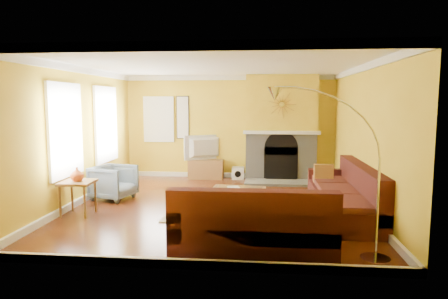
# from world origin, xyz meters

# --- Properties ---
(floor) EXTENTS (5.50, 6.00, 0.02)m
(floor) POSITION_xyz_m (0.00, 0.00, -0.01)
(floor) COLOR #602B14
(floor) RESTS_ON ground
(ceiling) EXTENTS (5.50, 6.00, 0.02)m
(ceiling) POSITION_xyz_m (0.00, 0.00, 2.71)
(ceiling) COLOR white
(ceiling) RESTS_ON ground
(wall_back) EXTENTS (5.50, 0.02, 2.70)m
(wall_back) POSITION_xyz_m (0.00, 3.01, 1.35)
(wall_back) COLOR gold
(wall_back) RESTS_ON ground
(wall_front) EXTENTS (5.50, 0.02, 2.70)m
(wall_front) POSITION_xyz_m (0.00, -3.01, 1.35)
(wall_front) COLOR gold
(wall_front) RESTS_ON ground
(wall_left) EXTENTS (0.02, 6.00, 2.70)m
(wall_left) POSITION_xyz_m (-2.76, 0.00, 1.35)
(wall_left) COLOR gold
(wall_left) RESTS_ON ground
(wall_right) EXTENTS (0.02, 6.00, 2.70)m
(wall_right) POSITION_xyz_m (2.76, 0.00, 1.35)
(wall_right) COLOR gold
(wall_right) RESTS_ON ground
(baseboard) EXTENTS (5.50, 6.00, 0.12)m
(baseboard) POSITION_xyz_m (0.00, 0.00, 0.06)
(baseboard) COLOR white
(baseboard) RESTS_ON floor
(crown_molding) EXTENTS (5.50, 6.00, 0.12)m
(crown_molding) POSITION_xyz_m (0.00, 0.00, 2.64)
(crown_molding) COLOR white
(crown_molding) RESTS_ON ceiling
(window_left_near) EXTENTS (0.06, 1.22, 1.72)m
(window_left_near) POSITION_xyz_m (-2.72, 1.30, 1.50)
(window_left_near) COLOR white
(window_left_near) RESTS_ON wall_left
(window_left_far) EXTENTS (0.06, 1.22, 1.72)m
(window_left_far) POSITION_xyz_m (-2.72, -0.60, 1.50)
(window_left_far) COLOR white
(window_left_far) RESTS_ON wall_left
(window_back) EXTENTS (0.82, 0.06, 1.22)m
(window_back) POSITION_xyz_m (-1.90, 2.96, 1.55)
(window_back) COLOR white
(window_back) RESTS_ON wall_back
(wall_art) EXTENTS (0.34, 0.04, 1.14)m
(wall_art) POSITION_xyz_m (-1.25, 2.97, 1.60)
(wall_art) COLOR white
(wall_art) RESTS_ON wall_back
(fireplace) EXTENTS (1.80, 0.40, 2.70)m
(fireplace) POSITION_xyz_m (1.35, 2.80, 1.35)
(fireplace) COLOR gray
(fireplace) RESTS_ON floor
(mantel) EXTENTS (1.92, 0.22, 0.08)m
(mantel) POSITION_xyz_m (1.35, 2.56, 1.25)
(mantel) COLOR white
(mantel) RESTS_ON fireplace
(hearth) EXTENTS (1.80, 0.70, 0.06)m
(hearth) POSITION_xyz_m (1.35, 2.25, 0.03)
(hearth) COLOR gray
(hearth) RESTS_ON floor
(sunburst) EXTENTS (0.70, 0.04, 0.70)m
(sunburst) POSITION_xyz_m (1.35, 2.57, 1.95)
(sunburst) COLOR olive
(sunburst) RESTS_ON fireplace
(rug) EXTENTS (2.40, 1.80, 0.02)m
(rug) POSITION_xyz_m (0.35, -0.30, 0.01)
(rug) COLOR beige
(rug) RESTS_ON floor
(sectional_sofa) EXTENTS (3.10, 3.70, 0.90)m
(sectional_sofa) POSITION_xyz_m (1.20, -0.85, 0.45)
(sectional_sofa) COLOR #471916
(sectional_sofa) RESTS_ON floor
(coffee_table) EXTENTS (1.10, 1.10, 0.39)m
(coffee_table) POSITION_xyz_m (0.40, -0.35, 0.20)
(coffee_table) COLOR white
(coffee_table) RESTS_ON floor
(media_console) EXTENTS (0.91, 0.41, 0.50)m
(media_console) POSITION_xyz_m (-0.60, 2.75, 0.25)
(media_console) COLOR olive
(media_console) RESTS_ON floor
(tv) EXTENTS (1.04, 0.70, 0.65)m
(tv) POSITION_xyz_m (-0.60, 2.75, 0.82)
(tv) COLOR black
(tv) RESTS_ON media_console
(subwoofer) EXTENTS (0.31, 0.31, 0.31)m
(subwoofer) POSITION_xyz_m (0.25, 2.78, 0.15)
(subwoofer) COLOR white
(subwoofer) RESTS_ON floor
(armchair) EXTENTS (0.95, 0.94, 0.71)m
(armchair) POSITION_xyz_m (-2.20, 0.35, 0.35)
(armchair) COLOR slate
(armchair) RESTS_ON floor
(side_table) EXTENTS (0.58, 0.58, 0.61)m
(side_table) POSITION_xyz_m (-2.40, -0.85, 0.31)
(side_table) COLOR olive
(side_table) RESTS_ON floor
(vase) EXTENTS (0.30, 0.30, 0.25)m
(vase) POSITION_xyz_m (-2.40, -0.85, 0.74)
(vase) COLOR #D8591E
(vase) RESTS_ON side_table
(book) EXTENTS (0.29, 0.34, 0.03)m
(book) POSITION_xyz_m (0.25, -0.25, 0.41)
(book) COLOR white
(book) RESTS_ON coffee_table
(arc_lamp) EXTENTS (1.39, 0.36, 2.19)m
(arc_lamp) POSITION_xyz_m (1.71, -2.55, 1.09)
(arc_lamp) COLOR silver
(arc_lamp) RESTS_ON floor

